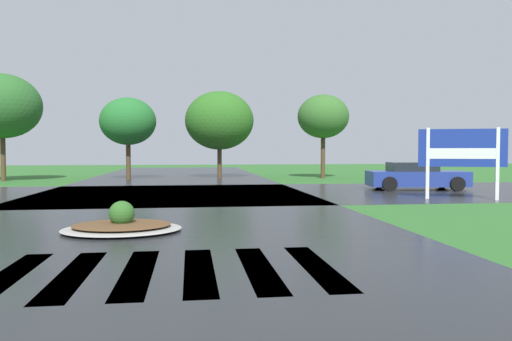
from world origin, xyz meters
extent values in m
cube|color=#232628|center=(0.00, 10.00, 0.00)|extent=(11.20, 80.00, 0.01)
cube|color=#232628|center=(0.00, 18.52, 0.00)|extent=(90.00, 10.08, 0.01)
cube|color=white|center=(-1.80, 5.33, 0.00)|extent=(0.45, 3.02, 0.01)
cube|color=white|center=(-0.90, 5.33, 0.00)|extent=(0.45, 3.02, 0.01)
cube|color=white|center=(0.00, 5.33, 0.00)|extent=(0.45, 3.02, 0.01)
cube|color=white|center=(0.90, 5.33, 0.00)|extent=(0.45, 3.02, 0.01)
cube|color=white|center=(1.80, 5.33, 0.00)|extent=(0.45, 3.02, 0.01)
cube|color=white|center=(2.70, 5.33, 0.00)|extent=(0.45, 3.02, 0.01)
cube|color=white|center=(11.69, 14.36, 1.31)|extent=(0.15, 0.15, 2.62)
cube|color=white|center=(9.46, 15.18, 1.31)|extent=(0.15, 0.15, 2.62)
cube|color=navy|center=(10.58, 14.77, 1.88)|extent=(2.88, 1.14, 1.37)
cube|color=white|center=(10.58, 14.77, 1.68)|extent=(2.20, 0.89, 0.38)
ellipsoid|color=#9E9B93|center=(-0.73, 9.12, 0.06)|extent=(2.62, 2.19, 0.12)
ellipsoid|color=brown|center=(-0.73, 9.12, 0.15)|extent=(2.15, 1.80, 0.10)
sphere|color=#2D6023|center=(-0.73, 9.12, 0.40)|extent=(0.56, 0.56, 0.56)
cube|color=navy|center=(11.02, 19.29, 0.51)|extent=(4.56, 2.33, 0.68)
cube|color=#1E232B|center=(10.80, 19.32, 1.05)|extent=(2.20, 1.81, 0.40)
cylinder|color=black|center=(12.62, 20.01, 0.32)|extent=(0.66, 0.30, 0.64)
cylinder|color=black|center=(12.37, 18.19, 0.32)|extent=(0.66, 0.30, 0.64)
cylinder|color=black|center=(9.67, 20.40, 0.32)|extent=(0.66, 0.30, 0.64)
cylinder|color=black|center=(9.43, 18.58, 0.32)|extent=(0.66, 0.30, 0.64)
cylinder|color=#4C3823|center=(-9.96, 28.27, 1.41)|extent=(0.28, 0.28, 2.82)
ellipsoid|color=#2A6128|center=(-9.96, 28.27, 4.35)|extent=(4.38, 4.38, 3.72)
cylinder|color=#4C3823|center=(-2.98, 29.06, 1.19)|extent=(0.28, 0.28, 2.38)
ellipsoid|color=#246C2C|center=(-2.98, 29.06, 3.57)|extent=(3.40, 3.40, 2.89)
cylinder|color=#4C3823|center=(2.65, 29.75, 1.08)|extent=(0.28, 0.28, 2.16)
ellipsoid|color=#2D6720|center=(2.65, 29.75, 3.70)|extent=(4.39, 4.39, 3.73)
cylinder|color=#4C3823|center=(9.25, 28.89, 1.41)|extent=(0.28, 0.28, 2.81)
ellipsoid|color=#346729|center=(9.25, 28.89, 3.96)|extent=(3.28, 3.28, 2.79)
camera|label=1|loc=(0.77, -2.05, 1.80)|focal=34.75mm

